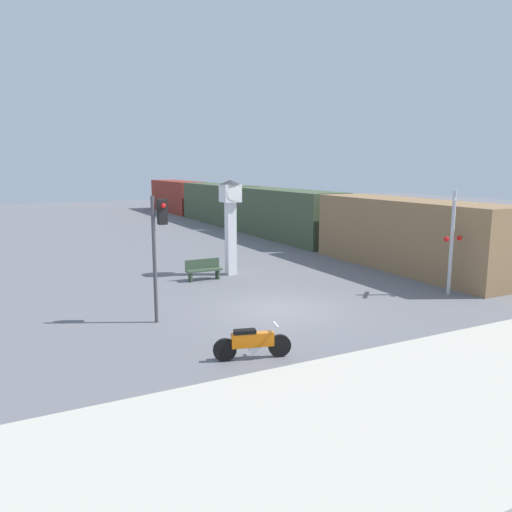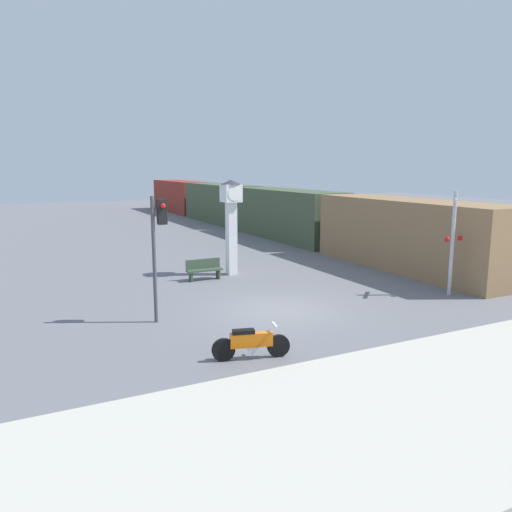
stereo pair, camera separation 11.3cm
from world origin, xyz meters
The scene contains 8 objects.
ground_plane centered at (0.00, 0.00, 0.00)m, with size 120.00×120.00×0.00m, color slate.
sidewalk_strip centered at (0.00, -7.69, 0.05)m, with size 36.00×6.00×0.10m.
motorcycle centered at (-2.89, -3.69, 0.44)m, with size 2.03×0.70×0.91m.
clock_tower centered at (0.88, 6.08, 2.88)m, with size 0.96×0.96×4.37m.
freight_train centered at (9.09, 21.06, 1.70)m, with size 2.80×46.80×3.40m.
traffic_light centered at (-4.10, 0.51, 2.80)m, with size 0.50×0.35×4.06m.
railroad_crossing_signal centered at (6.98, -1.21, 2.20)m, with size 0.90×0.82×4.05m.
bench centered at (-0.68, 5.58, 0.49)m, with size 1.60×0.44×0.92m.
Camera 1 is at (-8.42, -14.75, 4.96)m, focal length 35.00 mm.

